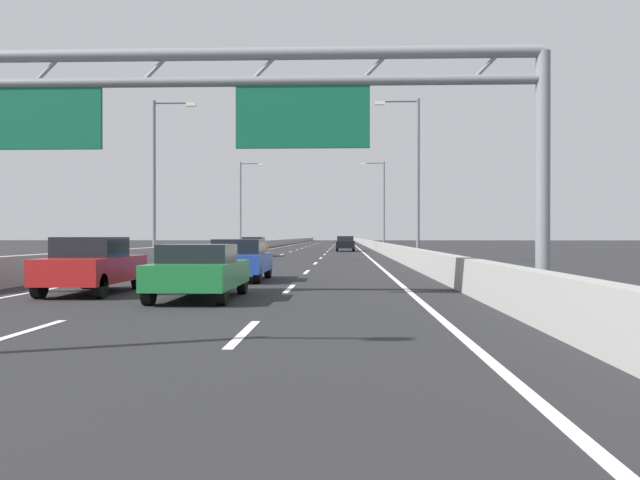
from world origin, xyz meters
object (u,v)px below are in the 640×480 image
object	(u,v)px
streetlamp_right_far	(382,200)
green_car	(199,271)
white_car	(345,241)
red_car	(92,265)
orange_car	(254,247)
black_car	(345,243)
sign_gantry	(201,108)
blue_car	(240,259)
streetlamp_left_mid	(158,171)
streetlamp_right_mid	(414,170)
streetlamp_left_far	(243,200)

from	to	relation	value
streetlamp_right_far	green_car	size ratio (longest dim) A/B	2.31
streetlamp_right_far	green_car	bearing A→B (deg)	-97.98
white_car	red_car	size ratio (longest dim) A/B	1.07
orange_car	white_car	size ratio (longest dim) A/B	0.98
black_car	sign_gantry	bearing A→B (deg)	-94.32
white_car	blue_car	xyz separation A→B (m)	(-3.88, -87.90, -0.02)
red_car	white_car	bearing A→B (deg)	85.63
streetlamp_left_mid	white_car	world-z (taller)	streetlamp_left_mid
green_car	streetlamp_right_mid	bearing A→B (deg)	70.91
streetlamp_left_mid	streetlamp_right_mid	size ratio (longest dim) A/B	1.00
streetlamp_left_mid	streetlamp_right_mid	distance (m)	14.93
streetlamp_left_mid	white_car	bearing A→B (deg)	81.29
streetlamp_right_far	blue_car	world-z (taller)	streetlamp_right_far
streetlamp_left_far	streetlamp_right_far	bearing A→B (deg)	0.00
green_car	blue_car	size ratio (longest dim) A/B	1.00
red_car	streetlamp_right_mid	bearing A→B (deg)	62.00
streetlamp_right_mid	white_car	distance (m)	72.85
streetlamp_left_mid	streetlamp_right_mid	world-z (taller)	same
blue_car	red_car	bearing A→B (deg)	-121.59
black_car	red_car	distance (m)	49.87
streetlamp_right_far	red_car	xyz separation A→B (m)	(-10.93, -52.99, -4.62)
orange_car	black_car	size ratio (longest dim) A/B	0.95
streetlamp_left_mid	red_car	bearing A→B (deg)	-78.97
streetlamp_right_mid	orange_car	distance (m)	16.67
sign_gantry	streetlamp_right_mid	world-z (taller)	streetlamp_right_mid
red_car	black_car	bearing A→B (deg)	81.90
streetlamp_right_far	white_car	bearing A→B (deg)	95.43
black_car	green_car	bearing A→B (deg)	-94.21
streetlamp_right_mid	white_car	xyz separation A→B (m)	(-3.81, 72.60, -4.63)
green_car	black_car	bearing A→B (deg)	85.79
sign_gantry	green_car	distance (m)	4.16
sign_gantry	green_car	size ratio (longest dim) A/B	4.16
green_car	streetlamp_left_mid	bearing A→B (deg)	108.28
streetlamp_right_mid	streetlamp_right_far	bearing A→B (deg)	90.00
streetlamp_right_far	orange_car	bearing A→B (deg)	-117.74
streetlamp_right_mid	blue_car	world-z (taller)	streetlamp_right_mid
streetlamp_right_far	red_car	distance (m)	54.30
black_car	green_car	xyz separation A→B (m)	(-3.74, -50.89, -0.08)
sign_gantry	streetlamp_right_far	size ratio (longest dim) A/B	1.81
streetlamp_right_mid	sign_gantry	bearing A→B (deg)	-109.63
streetlamp_left_mid	streetlamp_right_far	size ratio (longest dim) A/B	1.00
orange_car	sign_gantry	bearing A→B (deg)	-84.55
streetlamp_right_far	black_car	bearing A→B (deg)	-137.11
streetlamp_left_mid	green_car	size ratio (longest dim) A/B	2.31
streetlamp_left_far	orange_car	bearing A→B (deg)	-78.94
streetlamp_left_mid	orange_car	xyz separation A→B (m)	(4.05, 11.74, -4.65)
blue_car	black_car	bearing A→B (deg)	85.08
red_car	sign_gantry	bearing A→B (deg)	-18.22
black_car	white_car	bearing A→B (deg)	89.89
streetlamp_left_far	streetlamp_left_mid	bearing A→B (deg)	-90.00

